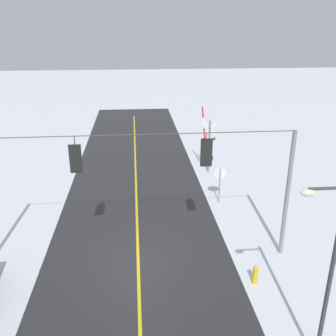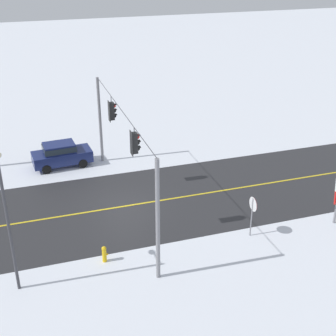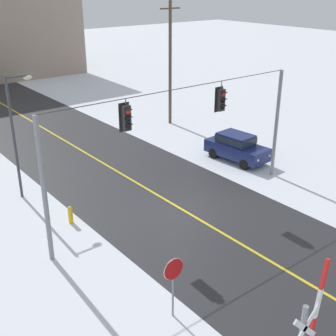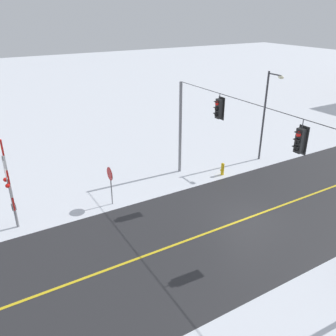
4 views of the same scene
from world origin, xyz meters
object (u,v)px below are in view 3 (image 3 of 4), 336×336
utility_pole (170,63)px  stop_sign (173,275)px  streetlamp_near (16,126)px  parked_car_navy (236,146)px  fire_hydrant (70,214)px

utility_pole → stop_sign: bearing=-128.1°
streetlamp_near → utility_pole: bearing=20.9°
streetlamp_near → stop_sign: bearing=-88.1°
parked_car_navy → fire_hydrant: size_ratio=4.89×
parked_car_navy → streetlamp_near: bearing=164.8°
parked_car_navy → utility_pole: 9.80m
fire_hydrant → utility_pole: (13.63, 9.59, 4.34)m
fire_hydrant → parked_car_navy: bearing=3.5°
parked_car_navy → fire_hydrant: (-12.00, -0.72, -0.49)m
stop_sign → parked_car_navy: (12.16, 8.72, -0.76)m
stop_sign → fire_hydrant: size_ratio=2.67×
parked_car_navy → fire_hydrant: bearing=-176.5°
stop_sign → utility_pole: (13.80, 17.59, 3.09)m
stop_sign → parked_car_navy: 14.99m
stop_sign → parked_car_navy: stop_sign is taller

